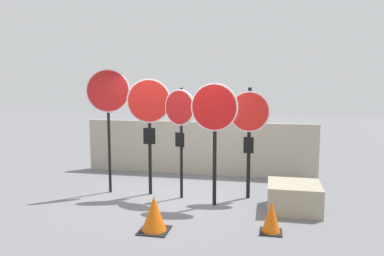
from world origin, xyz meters
name	(u,v)px	position (x,y,z in m)	size (l,w,h in m)	color
ground_plane	(179,198)	(0.00, 0.00, 0.00)	(40.00, 40.00, 0.00)	slate
fence_back	(198,148)	(0.00, 2.08, 0.68)	(5.93, 0.12, 1.35)	#A89E89
stop_sign_0	(108,100)	(-1.52, 0.08, 1.99)	(0.79, 0.49, 2.63)	black
stop_sign_1	(149,112)	(-0.65, 0.11, 1.75)	(0.90, 0.20, 2.42)	black
stop_sign_2	(180,118)	(0.03, 0.00, 1.65)	(0.67, 0.31, 2.24)	black
stop_sign_3	(214,117)	(0.77, -0.32, 1.71)	(0.90, 0.17, 2.34)	black
stop_sign_4	(249,122)	(1.38, 0.26, 1.56)	(0.82, 0.14, 2.25)	black
traffic_cone_0	(271,217)	(1.84, -1.42, 0.26)	(0.34, 0.34, 0.52)	black
traffic_cone_1	(154,214)	(0.02, -1.73, 0.28)	(0.47, 0.47, 0.57)	black
storage_crate	(294,197)	(2.25, -0.29, 0.25)	(0.95, 0.92, 0.51)	#9E937A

